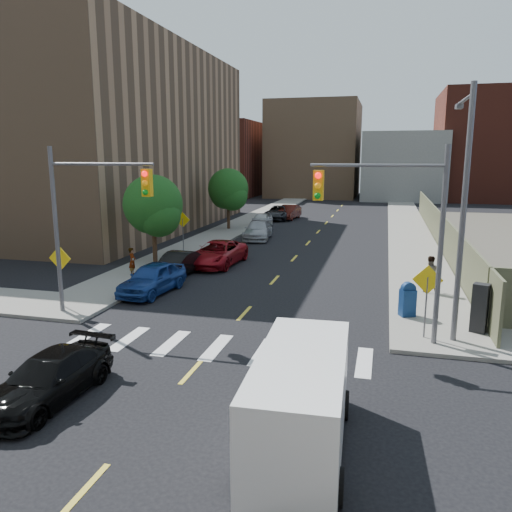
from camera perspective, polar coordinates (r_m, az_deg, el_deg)
The scene contains 30 objects.
ground at distance 14.53m, azimuth -10.30°, elevation -15.94°, with size 160.00×160.00×0.00m, color black.
sidewalk_nw at distance 55.19m, azimuth 0.41°, elevation 4.61°, with size 3.50×73.00×0.15m, color gray.
sidewalk_ne at distance 53.60m, azimuth 16.74°, elevation 3.92°, with size 3.50×73.00×0.15m, color gray.
fence_north at distance 40.22m, azimuth 20.11°, elevation 3.04°, with size 0.12×44.00×2.50m, color #5D5F42.
building_nw at distance 49.98m, azimuth -19.48°, elevation 12.36°, with size 22.00×30.00×16.00m, color #8C6B4C.
bg_bldg_west at distance 86.19m, azimuth -4.25°, elevation 10.98°, with size 14.00×18.00×12.00m, color #592319.
bg_bldg_midwest at distance 84.46m, azimuth 6.76°, elevation 11.94°, with size 14.00×16.00×15.00m, color #8C6B4C.
bg_bldg_center at distance 81.71m, azimuth 16.44°, elevation 9.83°, with size 12.00×16.00×10.00m, color gray.
bg_bldg_east at distance 85.26m, azimuth 26.13°, elevation 11.21°, with size 18.00×18.00×16.00m, color #592319.
signal_nw at distance 21.22m, azimuth -18.74°, elevation 5.13°, with size 4.59×0.30×7.00m.
signal_ne at distance 17.78m, azimuth 15.70°, elevation 4.20°, with size 4.59×0.30×7.00m.
streetlight_ne at distance 18.79m, azimuth 22.57°, elevation 6.24°, with size 0.25×3.70×9.00m.
warn_sign_nw at distance 23.03m, azimuth -21.45°, elevation -0.99°, with size 1.06×0.06×2.83m.
warn_sign_ne at distance 18.81m, azimuth 18.97°, elevation -3.49°, with size 1.06×0.06×2.83m.
warn_sign_midwest at distance 34.68m, azimuth -8.37°, elevation 3.62°, with size 1.06×0.06×2.83m.
tree_west_near at distance 31.02m, azimuth -11.63°, elevation 5.36°, with size 3.66×3.64×5.52m.
tree_west_far at distance 44.92m, azimuth -3.18°, elevation 7.39°, with size 3.66×3.64×5.52m.
parked_car_blue at distance 24.86m, azimuth -11.75°, elevation -2.50°, with size 1.77×4.41×1.50m, color navy.
parked_car_black at distance 28.21m, azimuth -9.01°, elevation -0.94°, with size 1.40×4.00×1.32m, color black.
parked_car_red at distance 30.63m, azimuth -4.43°, elevation 0.30°, with size 2.45×5.32×1.48m, color maroon.
parked_car_silver at distance 40.17m, azimuth 0.23°, elevation 2.96°, with size 2.00×4.93×1.43m, color #9EA0A6.
parked_car_white at distance 46.66m, azimuth 0.63°, elevation 4.11°, with size 1.62×4.03×1.37m, color silver.
parked_car_maroon at distance 53.05m, azimuth 3.79°, elevation 5.03°, with size 1.56×4.48×1.48m, color #3F120C.
parked_car_grey at distance 52.66m, azimuth 2.58°, elevation 4.97°, with size 2.38×5.16×1.43m, color black.
black_sedan at distance 15.18m, azimuth -22.60°, elevation -12.78°, with size 1.78×4.37×1.27m, color black.
cargo_van at distance 11.89m, azimuth 5.19°, elevation -15.74°, with size 2.29×5.13×2.31m.
mailbox at distance 21.39m, azimuth 16.94°, elevation -4.79°, with size 0.72×0.65×1.43m.
payphone at distance 20.37m, azimuth 24.21°, elevation -5.44°, with size 0.55×0.45×1.85m, color black.
pedestrian_west at distance 28.23m, azimuth -13.94°, elevation -0.60°, with size 0.56×0.36×1.52m, color gray.
pedestrian_east at distance 25.35m, azimuth 19.20°, elevation -1.97°, with size 0.86×0.67×1.78m, color gray.
Camera 1 is at (5.59, -11.65, 6.64)m, focal length 35.00 mm.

